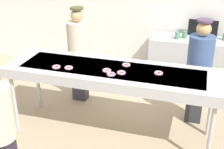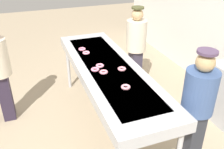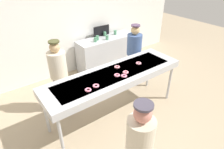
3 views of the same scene
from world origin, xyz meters
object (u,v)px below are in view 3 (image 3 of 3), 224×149
(worker_assistant, at_px, (59,73))
(menu_display, at_px, (102,31))
(strawberry_donut_2, at_px, (139,63))
(strawberry_donut_6, at_px, (124,76))
(worker_baker, at_px, (134,52))
(paper_cup_0, at_px, (105,34))
(fryer_conveyor, at_px, (115,76))
(strawberry_donut_4, at_px, (126,72))
(strawberry_donut_0, at_px, (96,86))
(paper_cup_4, at_px, (115,32))
(strawberry_donut_3, at_px, (117,67))
(paper_cup_2, at_px, (107,38))
(strawberry_donut_1, at_px, (117,75))
(customer_waiting, at_px, (139,147))
(paper_cup_3, at_px, (97,38))
(strawberry_donut_5, at_px, (88,90))
(paper_cup_1, at_px, (95,40))
(prep_counter, at_px, (106,52))

(worker_assistant, relative_size, menu_display, 3.09)
(strawberry_donut_2, height_order, strawberry_donut_6, same)
(worker_baker, bearing_deg, paper_cup_0, -101.38)
(fryer_conveyor, bearing_deg, strawberry_donut_4, -36.30)
(strawberry_donut_0, bearing_deg, fryer_conveyor, 17.67)
(paper_cup_4, bearing_deg, worker_baker, -106.70)
(fryer_conveyor, distance_m, strawberry_donut_3, 0.24)
(strawberry_donut_2, distance_m, paper_cup_2, 1.78)
(strawberry_donut_1, xyz_separation_m, worker_assistant, (-0.78, 0.93, -0.11))
(worker_baker, height_order, customer_waiting, worker_baker)
(worker_assistant, bearing_deg, paper_cup_4, -164.65)
(worker_assistant, xyz_separation_m, paper_cup_3, (1.62, 1.05, 0.08))
(customer_waiting, bearing_deg, worker_assistant, 106.18)
(paper_cup_4, distance_m, menu_display, 0.43)
(strawberry_donut_3, xyz_separation_m, paper_cup_3, (0.64, 1.73, -0.04))
(paper_cup_0, height_order, paper_cup_4, same)
(worker_baker, distance_m, customer_waiting, 2.83)
(worker_assistant, bearing_deg, customer_waiting, 81.21)
(strawberry_donut_1, distance_m, strawberry_donut_6, 0.13)
(strawberry_donut_1, bearing_deg, customer_waiting, -117.48)
(strawberry_donut_3, xyz_separation_m, paper_cup_4, (1.33, 1.80, -0.04))
(worker_assistant, relative_size, paper_cup_2, 13.09)
(worker_assistant, bearing_deg, paper_cup_2, -164.46)
(fryer_conveyor, xyz_separation_m, worker_baker, (1.12, 0.67, -0.02))
(strawberry_donut_2, distance_m, paper_cup_0, 2.09)
(strawberry_donut_5, height_order, worker_assistant, worker_assistant)
(paper_cup_4, bearing_deg, paper_cup_3, -173.96)
(strawberry_donut_5, xyz_separation_m, worker_assistant, (-0.10, 1.01, -0.11))
(strawberry_donut_0, bearing_deg, paper_cup_0, 51.96)
(fryer_conveyor, bearing_deg, paper_cup_1, 68.93)
(strawberry_donut_4, relative_size, prep_counter, 0.06)
(strawberry_donut_0, xyz_separation_m, strawberry_donut_4, (0.71, 0.05, 0.00))
(paper_cup_3, bearing_deg, prep_counter, -1.64)
(strawberry_donut_5, height_order, paper_cup_2, paper_cup_2)
(strawberry_donut_2, bearing_deg, paper_cup_0, 74.97)
(paper_cup_3, height_order, paper_cup_4, same)
(paper_cup_1, bearing_deg, menu_display, 36.84)
(worker_baker, distance_m, prep_counter, 1.27)
(strawberry_donut_6, height_order, worker_assistant, worker_assistant)
(worker_baker, bearing_deg, menu_display, -98.80)
(strawberry_donut_4, height_order, paper_cup_3, paper_cup_3)
(fryer_conveyor, bearing_deg, strawberry_donut_1, -105.78)
(menu_display, bearing_deg, paper_cup_4, -21.87)
(prep_counter, distance_m, paper_cup_0, 0.55)
(strawberry_donut_3, distance_m, worker_baker, 1.10)
(strawberry_donut_1, bearing_deg, strawberry_donut_2, 9.38)
(worker_assistant, bearing_deg, strawberry_donut_3, 134.67)
(customer_waiting, distance_m, menu_display, 4.01)
(worker_baker, distance_m, worker_assistant, 1.93)
(strawberry_donut_0, bearing_deg, paper_cup_1, 57.85)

